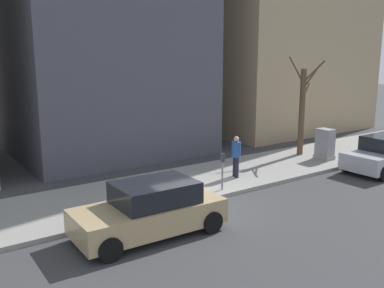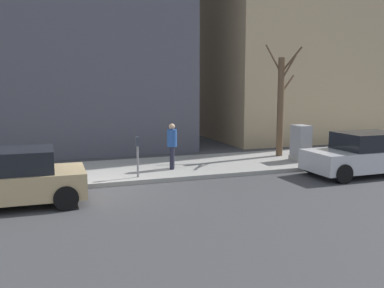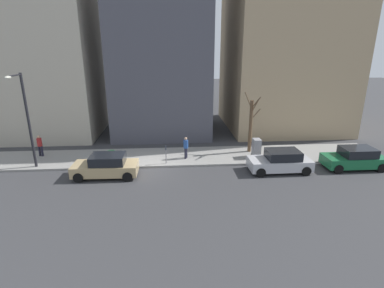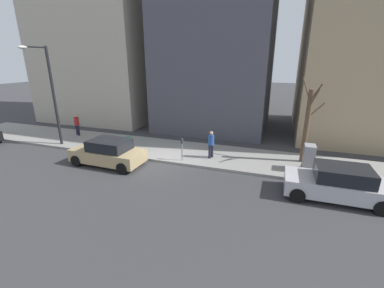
{
  "view_description": "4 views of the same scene",
  "coord_description": "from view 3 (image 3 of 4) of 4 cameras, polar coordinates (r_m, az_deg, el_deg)",
  "views": [
    {
      "loc": [
        -11.05,
        8.15,
        4.98
      ],
      "look_at": [
        1.44,
        -0.7,
        1.76
      ],
      "focal_mm": 40.0,
      "sensor_mm": 36.0,
      "label": 1
    },
    {
      "loc": [
        -13.25,
        1.66,
        3.26
      ],
      "look_at": [
        0.94,
        -3.43,
        1.1
      ],
      "focal_mm": 40.0,
      "sensor_mm": 36.0,
      "label": 2
    },
    {
      "loc": [
        -19.87,
        -1.73,
        8.28
      ],
      "look_at": [
        1.66,
        -3.31,
        1.19
      ],
      "focal_mm": 28.0,
      "sensor_mm": 36.0,
      "label": 3
    },
    {
      "loc": [
        -12.71,
        -6.52,
        5.84
      ],
      "look_at": [
        0.52,
        -1.93,
        1.21
      ],
      "focal_mm": 24.0,
      "sensor_mm": 36.0,
      "label": 4
    }
  ],
  "objects": [
    {
      "name": "ground_plane",
      "position": [
        21.59,
        -8.5,
        -4.58
      ],
      "size": [
        120.0,
        120.0,
        0.0
      ],
      "primitive_type": "plane",
      "color": "#38383A"
    },
    {
      "name": "sidewalk",
      "position": [
        23.42,
        -8.18,
        -2.52
      ],
      "size": [
        4.0,
        36.0,
        0.15
      ],
      "primitive_type": "cube",
      "color": "gray",
      "rests_on": "ground"
    },
    {
      "name": "pedestrian_midblock",
      "position": [
        25.74,
        -27.01,
        -0.09
      ],
      "size": [
        0.36,
        0.39,
        1.66
      ],
      "rotation": [
        0.0,
        0.0,
        1.24
      ],
      "color": "#1E1E2D",
      "rests_on": "sidewalk"
    },
    {
      "name": "parked_car_green",
      "position": [
        24.05,
        28.58,
        -2.41
      ],
      "size": [
        1.93,
        4.2,
        1.52
      ],
      "rotation": [
        0.0,
        0.0,
        -0.0
      ],
      "color": "#196038",
      "rests_on": "ground"
    },
    {
      "name": "parking_meter",
      "position": [
        21.59,
        -4.98,
        -1.66
      ],
      "size": [
        0.14,
        0.1,
        1.35
      ],
      "color": "slate",
      "rests_on": "sidewalk"
    },
    {
      "name": "parked_car_tan",
      "position": [
        20.59,
        -16.02,
        -4.06
      ],
      "size": [
        2.0,
        4.24,
        1.52
      ],
      "rotation": [
        0.0,
        0.0,
        -0.02
      ],
      "color": "tan",
      "rests_on": "ground"
    },
    {
      "name": "bare_tree",
      "position": [
        24.06,
        11.14,
        3.65
      ],
      "size": [
        1.48,
        1.31,
        4.74
      ],
      "color": "brown",
      "rests_on": "sidewalk"
    },
    {
      "name": "office_tower_left",
      "position": [
        33.35,
        17.91,
        23.54
      ],
      "size": [
        11.31,
        11.31,
        23.72
      ],
      "primitive_type": "cube",
      "color": "tan",
      "rests_on": "ground"
    },
    {
      "name": "pedestrian_near_meter",
      "position": [
        22.49,
        -1.18,
        -0.48
      ],
      "size": [
        0.38,
        0.36,
        1.66
      ],
      "rotation": [
        0.0,
        0.0,
        5.92
      ],
      "color": "#1E1E2D",
      "rests_on": "sidewalk"
    },
    {
      "name": "utility_box",
      "position": [
        23.35,
        12.17,
        -0.8
      ],
      "size": [
        0.83,
        0.61,
        1.43
      ],
      "color": "#A8A399",
      "rests_on": "sidewalk"
    },
    {
      "name": "streetlamp",
      "position": [
        22.71,
        -29.16,
        5.05
      ],
      "size": [
        1.97,
        0.32,
        6.5
      ],
      "color": "black",
      "rests_on": "sidewalk"
    },
    {
      "name": "trash_bin",
      "position": [
        22.57,
        -15.1,
        -2.37
      ],
      "size": [
        0.56,
        0.56,
        0.9
      ],
      "primitive_type": "cylinder",
      "color": "#14381E",
      "rests_on": "sidewalk"
    },
    {
      "name": "office_block_center",
      "position": [
        29.89,
        -6.02,
        17.61
      ],
      "size": [
        9.02,
        9.02,
        16.06
      ],
      "primitive_type": "cube",
      "color": "#4C4C56",
      "rests_on": "ground"
    },
    {
      "name": "parked_car_silver",
      "position": [
        21.47,
        16.48,
        -3.18
      ],
      "size": [
        1.94,
        4.21,
        1.52
      ],
      "rotation": [
        0.0,
        0.0,
        0.01
      ],
      "color": "#B7B7BC",
      "rests_on": "ground"
    }
  ]
}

